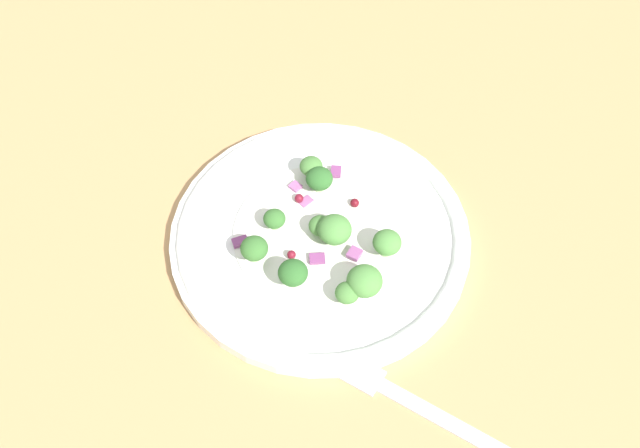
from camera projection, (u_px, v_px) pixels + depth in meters
ground_plane at (324, 274)px, 69.03cm from camera, size 180.00×180.00×2.00cm
plate at (320, 236)px, 69.18cm from camera, size 26.58×26.58×1.70cm
dressing_pool at (320, 233)px, 68.82cm from camera, size 15.42×15.42×0.20cm
broccoli_floret_0 at (293, 273)px, 64.11cm from camera, size 2.50×2.50×2.54cm
broccoli_floret_1 at (335, 230)px, 66.92cm from camera, size 2.96×2.96×2.99cm
broccoli_floret_2 at (364, 282)px, 63.86cm from camera, size 2.99×2.99×3.03cm
broccoli_floret_3 at (347, 293)px, 63.65cm from camera, size 2.00×2.00×2.03cm
broccoli_floret_4 at (317, 226)px, 67.81cm from camera, size 2.03×2.03×2.05cm
broccoli_floret_5 at (309, 167)px, 71.38cm from camera, size 2.13×2.13×2.15cm
broccoli_floret_6 at (319, 179)px, 70.43cm from camera, size 2.46×2.46×2.49cm
broccoli_floret_7 at (254, 249)px, 65.43cm from camera, size 2.37×2.37×2.40cm
broccoli_floret_8 at (387, 244)px, 66.12cm from camera, size 2.48×2.48×2.51cm
broccoli_floret_9 at (274, 219)px, 68.11cm from camera, size 1.96×1.96×1.99cm
cranberry_0 at (355, 203)px, 70.29cm from camera, size 0.82×0.82×0.82cm
cranberry_1 at (311, 174)px, 72.16cm from camera, size 0.72×0.72×0.72cm
cranberry_2 at (291, 255)px, 66.81cm from camera, size 0.77×0.77×0.77cm
cranberry_3 at (299, 198)px, 70.52cm from camera, size 0.82×0.82×0.82cm
cranberry_4 at (337, 239)px, 68.02cm from camera, size 0.82×0.82×0.82cm
onion_bit_0 at (336, 172)px, 72.25cm from camera, size 1.17×1.39×0.36cm
onion_bit_1 at (306, 202)px, 70.74cm from camera, size 1.51×1.43×0.30cm
onion_bit_2 at (355, 257)px, 66.69cm from camera, size 1.57×1.58×0.40cm
onion_bit_3 at (240, 242)px, 67.89cm from camera, size 1.51×1.14×0.49cm
onion_bit_4 at (295, 187)px, 71.60cm from camera, size 1.33×1.34×0.52cm
onion_bit_5 at (317, 257)px, 66.87cm from camera, size 1.39×1.06×0.34cm
fork at (431, 412)px, 60.27cm from camera, size 15.68×12.99×0.50cm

